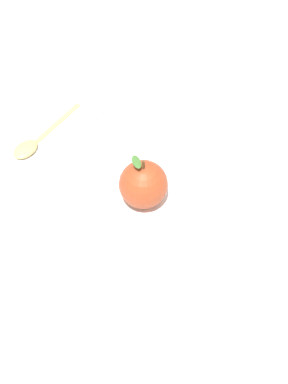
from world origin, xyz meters
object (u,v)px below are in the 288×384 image
at_px(side_bowl, 142,306).
at_px(linen_napkin, 223,238).
at_px(dinner_plate, 144,195).
at_px(apple, 143,184).
at_px(spoon, 33,143).
at_px(knife, 69,139).

bearing_deg(side_bowl, linen_napkin, -119.29).
xyz_separation_m(dinner_plate, side_bowl, (-0.05, 0.18, 0.01)).
bearing_deg(side_bowl, apple, -74.14).
xyz_separation_m(apple, spoon, (0.22, -0.07, -0.05)).
height_order(side_bowl, linen_napkin, side_bowl).
xyz_separation_m(dinner_plate, spoon, (0.22, -0.06, -0.01)).
height_order(side_bowl, spoon, side_bowl).
relative_size(dinner_plate, spoon, 1.61).
bearing_deg(dinner_plate, linen_napkin, 164.79).
distance_m(apple, linen_napkin, 0.14).
bearing_deg(knife, side_bowl, 128.46).
height_order(dinner_plate, apple, apple).
bearing_deg(apple, spoon, -17.51).
bearing_deg(spoon, linen_napkin, 165.08).
distance_m(side_bowl, spoon, 0.36).
distance_m(apple, side_bowl, 0.18).
distance_m(dinner_plate, spoon, 0.23).
height_order(dinner_plate, linen_napkin, dinner_plate).
relative_size(knife, spoon, 1.30).
bearing_deg(linen_napkin, knife, -22.52).
bearing_deg(apple, knife, -30.83).
bearing_deg(spoon, side_bowl, 138.26).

